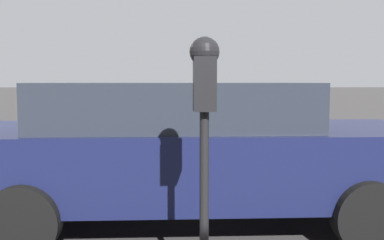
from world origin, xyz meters
The scene contains 3 objects.
ground_plane centered at (0.00, 0.00, 0.00)m, with size 220.00×220.00×0.00m, color #3D3A3A.
parking_meter centered at (-2.67, -0.43, 1.40)m, with size 0.21×0.19×1.61m.
car_navy centered at (-0.85, -0.40, 0.79)m, with size 2.06×4.82×1.48m.
Camera 1 is at (-5.50, -0.25, 1.50)m, focal length 42.00 mm.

